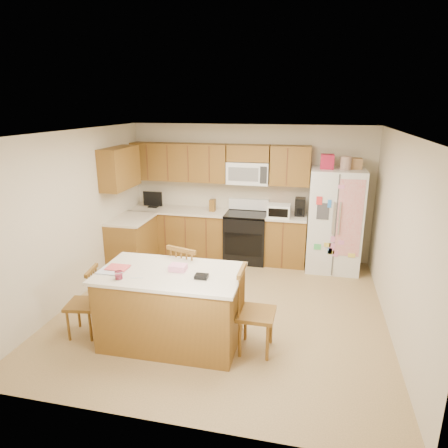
% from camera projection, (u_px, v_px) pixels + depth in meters
% --- Properties ---
extents(ground, '(4.50, 4.50, 0.00)m').
position_uv_depth(ground, '(223.00, 308.00, 5.80)').
color(ground, olive).
rests_on(ground, ground).
extents(room_shell, '(4.60, 4.60, 2.52)m').
position_uv_depth(room_shell, '(223.00, 213.00, 5.39)').
color(room_shell, beige).
rests_on(room_shell, ground).
extents(cabinetry, '(3.36, 1.56, 2.15)m').
position_uv_depth(cabinetry, '(193.00, 212.00, 7.42)').
color(cabinetry, brown).
rests_on(cabinetry, ground).
extents(stove, '(0.76, 0.65, 1.13)m').
position_uv_depth(stove, '(246.00, 236.00, 7.48)').
color(stove, black).
rests_on(stove, ground).
extents(refrigerator, '(0.90, 0.79, 2.04)m').
position_uv_depth(refrigerator, '(335.00, 219.00, 6.96)').
color(refrigerator, white).
rests_on(refrigerator, ground).
extents(island, '(1.72, 1.01, 1.03)m').
position_uv_depth(island, '(171.00, 307.00, 4.88)').
color(island, brown).
rests_on(island, ground).
extents(windsor_chair_left, '(0.43, 0.45, 0.91)m').
position_uv_depth(windsor_chair_left, '(84.00, 304.00, 5.04)').
color(windsor_chair_left, brown).
rests_on(windsor_chair_left, ground).
extents(windsor_chair_back, '(0.57, 0.56, 1.08)m').
position_uv_depth(windsor_chair_back, '(189.00, 284.00, 5.42)').
color(windsor_chair_back, brown).
rests_on(windsor_chair_back, ground).
extents(windsor_chair_right, '(0.43, 0.45, 1.04)m').
position_uv_depth(windsor_chair_right, '(254.00, 313.00, 4.70)').
color(windsor_chair_right, brown).
rests_on(windsor_chair_right, ground).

